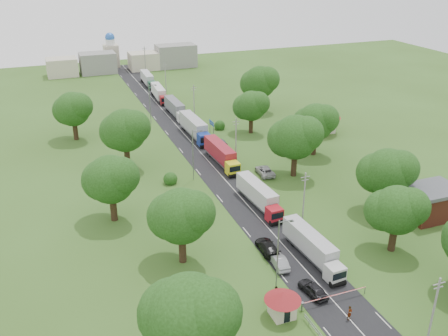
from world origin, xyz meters
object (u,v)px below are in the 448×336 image
info_sign (212,126)px  car_lane_front (313,289)px  guard_booth (283,301)px  car_lane_mid (279,261)px  pedestrian_near (350,313)px  truck_0 (313,247)px  boom_barrier (325,298)px

info_sign → car_lane_front: size_ratio=0.88×
guard_booth → car_lane_mid: guard_booth is taller
guard_booth → car_lane_front: bearing=22.0°
guard_booth → pedestrian_near: (7.14, -3.38, -1.25)m
guard_booth → car_lane_front: 6.08m
info_sign → car_lane_mid: info_sign is taller
truck_0 → car_lane_mid: truck_0 is taller
truck_0 → boom_barrier: bearing=-110.8°
boom_barrier → car_lane_front: size_ratio=1.99×
guard_booth → car_lane_front: size_ratio=0.95×
boom_barrier → guard_booth: 5.98m
boom_barrier → car_lane_front: (-0.35, 2.22, -0.10)m
car_lane_front → pedestrian_near: (1.65, -5.60, 0.12)m
guard_booth → info_sign: (12.40, 60.00, 0.84)m
info_sign → car_lane_mid: bearing=-99.2°
guard_booth → truck_0: truck_0 is taller
car_lane_mid → info_sign: bearing=-93.5°
boom_barrier → pedestrian_near: bearing=-69.0°
car_lane_mid → pedestrian_near: size_ratio=2.56×
info_sign → pedestrian_near: (-5.26, -63.38, -2.09)m
truck_0 → pedestrian_near: truck_0 is taller
truck_0 → car_lane_mid: (-5.11, 0.07, -1.21)m
car_lane_mid → pedestrian_near: (2.94, -12.58, 0.14)m
car_lane_front → car_lane_mid: 7.11m
car_lane_front → car_lane_mid: car_lane_front is taller
truck_0 → pedestrian_near: (-2.17, -12.52, -1.07)m
info_sign → guard_booth: bearing=-101.7°
boom_barrier → truck_0: truck_0 is taller
pedestrian_near → guard_booth: bearing=134.6°
truck_0 → car_lane_front: bearing=-118.9°
car_lane_front → car_lane_mid: size_ratio=1.00×
pedestrian_near → truck_0: bearing=60.1°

